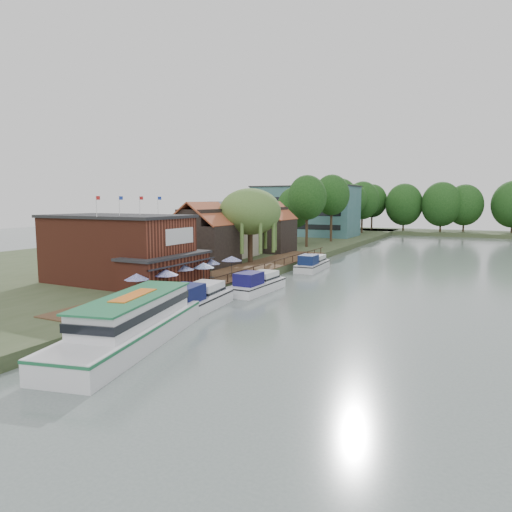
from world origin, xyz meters
The scene contains 27 objects.
ground centered at (0.00, 0.00, 0.00)m, with size 260.00×260.00×0.00m, color slate.
land_bank centered at (-30.00, 35.00, 0.50)m, with size 50.00×140.00×1.00m, color #384728.
quay_deck centered at (-8.00, 10.00, 1.05)m, with size 6.00×50.00×0.10m, color #47301E.
quay_rail centered at (-5.30, 10.50, 1.50)m, with size 0.20×49.00×1.00m, color black, non-canonical shape.
pub centered at (-14.00, -1.00, 4.65)m, with size 20.00×11.00×7.30m, color maroon, non-canonical shape.
hotel_block centered at (-22.00, 70.00, 7.15)m, with size 25.40×12.40×12.30m, color #38666B, non-canonical shape.
cottage_a centered at (-15.00, 14.00, 5.25)m, with size 8.60×7.60×8.50m, color black, non-canonical shape.
cottage_b centered at (-18.00, 24.00, 5.25)m, with size 9.60×8.60×8.50m, color beige, non-canonical shape.
cottage_c centered at (-14.00, 33.00, 5.25)m, with size 7.60×7.60×8.50m, color black, non-canonical shape.
willow centered at (-10.50, 19.00, 6.21)m, with size 8.60×8.60×10.43m, color #476B2D, non-canonical shape.
umbrella_0 centered at (-7.84, -7.14, 2.29)m, with size 2.18×2.18×2.38m, color navy, non-canonical shape.
umbrella_1 centered at (-7.06, -4.15, 2.29)m, with size 2.36×2.36×2.38m, color #1D1B95, non-canonical shape.
umbrella_2 centered at (-7.63, -0.70, 2.29)m, with size 2.28×2.28×2.38m, color navy, non-canonical shape.
umbrella_3 centered at (-6.53, 1.32, 2.29)m, with size 2.23×2.23×2.38m, color #1C439A, non-canonical shape.
umbrella_4 centered at (-7.40, 4.04, 2.29)m, with size 2.10×2.10×2.38m, color navy, non-canonical shape.
umbrella_5 centered at (-6.74, 7.35, 2.29)m, with size 2.41×2.41×2.38m, color navy, non-canonical shape.
cruiser_0 centered at (-3.76, -4.00, 1.30)m, with size 3.44×10.63×2.61m, color white, non-canonical shape.
cruiser_1 centered at (-2.62, 5.69, 1.18)m, with size 3.16×9.79×2.37m, color white, non-canonical shape.
cruiser_2 centered at (-2.68, 22.88, 1.17)m, with size 3.13×9.69×2.34m, color silver, non-canonical shape.
tour_boat centered at (-2.03, -14.49, 1.70)m, with size 4.37×15.55×3.40m, color silver, non-canonical shape.
swan centered at (-1.98, -10.79, 0.22)m, with size 0.44×0.44×0.44m, color white.
bank_tree_0 centered at (-11.49, 43.67, 7.72)m, with size 7.28×7.28×13.44m, color #143811, non-canonical shape.
bank_tree_1 centered at (-16.31, 49.29, 6.70)m, with size 7.21×7.21×11.40m, color #143811, non-canonical shape.
bank_tree_2 centered at (-10.82, 56.44, 8.07)m, with size 7.46×7.46×14.13m, color #143811, non-canonical shape.
bank_tree_3 centered at (-12.06, 78.29, 7.42)m, with size 6.72×6.72×12.84m, color #143811, non-canonical shape.
bank_tree_4 centered at (-11.36, 84.78, 7.87)m, with size 8.81×8.81×13.74m, color #143811, non-canonical shape.
bank_tree_5 centered at (-16.03, 94.27, 6.56)m, with size 6.15×6.15×11.12m, color #143811, non-canonical shape.
Camera 1 is at (19.22, -37.15, 9.82)m, focal length 32.00 mm.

